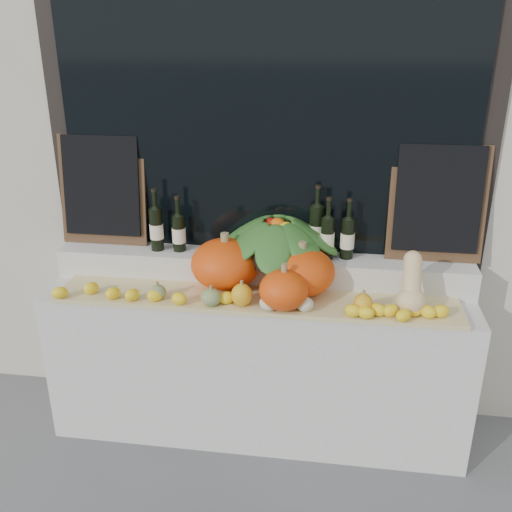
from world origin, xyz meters
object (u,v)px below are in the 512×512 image
pumpkin_left (225,264)px  produce_bowl (277,238)px  wine_bottle_tall (316,230)px  pumpkin_right (302,272)px  butternut_squash (412,288)px

pumpkin_left → produce_bowl: size_ratio=0.52×
pumpkin_left → produce_bowl: 0.32m
wine_bottle_tall → pumpkin_right: bearing=-105.0°
pumpkin_right → butternut_squash: butternut_squash is taller
wine_bottle_tall → produce_bowl: bearing=-164.1°
pumpkin_left → produce_bowl: (0.26, 0.15, 0.11)m
pumpkin_right → produce_bowl: size_ratio=0.49×
pumpkin_right → wine_bottle_tall: wine_bottle_tall is taller
pumpkin_left → butternut_squash: 0.96m
butternut_squash → wine_bottle_tall: bearing=144.8°
pumpkin_right → wine_bottle_tall: 0.28m
pumpkin_left → pumpkin_right: bearing=-2.9°
pumpkin_right → produce_bowl: 0.25m
pumpkin_left → pumpkin_right: 0.41m
pumpkin_right → wine_bottle_tall: (0.06, 0.23, 0.15)m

